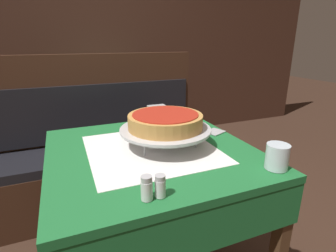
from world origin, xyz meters
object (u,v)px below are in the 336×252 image
object	(u,v)px
pizza_pan_stand	(165,130)
pizza_server	(204,135)
dining_table_rear	(108,98)
napkin_holder	(157,113)
salt_shaker	(147,188)
pepper_shaker	(160,186)
deep_dish_pizza	(165,121)
booth_bench	(98,162)
water_glass_near	(277,157)
dining_table_front	(152,172)
condiment_caddy	(98,82)

from	to	relation	value
pizza_pan_stand	pizza_server	xyz separation A→B (m)	(0.22, 0.04, -0.07)
dining_table_rear	napkin_holder	size ratio (longest dim) A/B	7.39
salt_shaker	pepper_shaker	distance (m)	0.04
pizza_pan_stand	deep_dish_pizza	size ratio (longest dim) A/B	1.23
pizza_pan_stand	pizza_server	world-z (taller)	pizza_pan_stand
pepper_shaker	dining_table_rear	bearing A→B (deg)	84.56
booth_bench	napkin_holder	xyz separation A→B (m)	(0.31, -0.44, 0.46)
dining_table_rear	water_glass_near	distance (m)	2.05
dining_table_front	pepper_shaker	distance (m)	0.39
pizza_server	condiment_caddy	xyz separation A→B (m)	(-0.26, 1.70, 0.03)
water_glass_near	condiment_caddy	size ratio (longest dim) A/B	0.65
pizza_pan_stand	salt_shaker	size ratio (longest dim) A/B	5.18
booth_bench	water_glass_near	world-z (taller)	booth_bench
napkin_holder	condiment_caddy	world-z (taller)	condiment_caddy
booth_bench	pizza_pan_stand	size ratio (longest dim) A/B	4.03
salt_shaker	pizza_server	bearing A→B (deg)	43.64
water_glass_near	pizza_server	bearing A→B (deg)	101.44
dining_table_front	water_glass_near	distance (m)	0.52
dining_table_front	pizza_server	bearing A→B (deg)	9.34
pizza_server	water_glass_near	bearing A→B (deg)	-78.56
deep_dish_pizza	water_glass_near	world-z (taller)	deep_dish_pizza
dining_table_front	napkin_holder	bearing A→B (deg)	66.91
dining_table_front	dining_table_rear	xyz separation A→B (m)	(0.10, 1.68, -0.01)
deep_dish_pizza	napkin_holder	xyz separation A→B (m)	(0.09, 0.37, -0.07)
salt_shaker	pizza_pan_stand	bearing A→B (deg)	60.66
water_glass_near	napkin_holder	bearing A→B (deg)	105.53
dining_table_rear	pizza_pan_stand	distance (m)	1.69
pizza_pan_stand	napkin_holder	size ratio (longest dim) A/B	3.94
dining_table_front	pizza_pan_stand	xyz separation A→B (m)	(0.07, 0.01, 0.19)
dining_table_front	pizza_pan_stand	size ratio (longest dim) A/B	2.16
salt_shaker	napkin_holder	size ratio (longest dim) A/B	0.76
booth_bench	deep_dish_pizza	xyz separation A→B (m)	(0.21, -0.82, 0.53)
booth_bench	salt_shaker	xyz separation A→B (m)	(0.01, -1.17, 0.45)
water_glass_near	deep_dish_pizza	bearing A→B (deg)	130.24
pizza_server	pepper_shaker	world-z (taller)	pepper_shaker
booth_bench	napkin_holder	bearing A→B (deg)	-55.14
booth_bench	deep_dish_pizza	size ratio (longest dim) A/B	4.96
dining_table_rear	pizza_pan_stand	bearing A→B (deg)	-91.18
dining_table_front	deep_dish_pizza	size ratio (longest dim) A/B	2.66
pizza_pan_stand	salt_shaker	distance (m)	0.41
napkin_holder	booth_bench	bearing A→B (deg)	124.86
deep_dish_pizza	napkin_holder	distance (m)	0.39
dining_table_front	pizza_pan_stand	distance (m)	0.20
dining_table_rear	salt_shaker	size ratio (longest dim) A/B	9.72
dining_table_front	salt_shaker	xyz separation A→B (m)	(-0.13, -0.35, 0.15)
salt_shaker	water_glass_near	bearing A→B (deg)	1.10
condiment_caddy	napkin_holder	bearing A→B (deg)	-84.21
dining_table_rear	condiment_caddy	size ratio (longest dim) A/B	5.17
dining_table_front	salt_shaker	distance (m)	0.41
booth_bench	condiment_caddy	size ratio (longest dim) A/B	11.10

